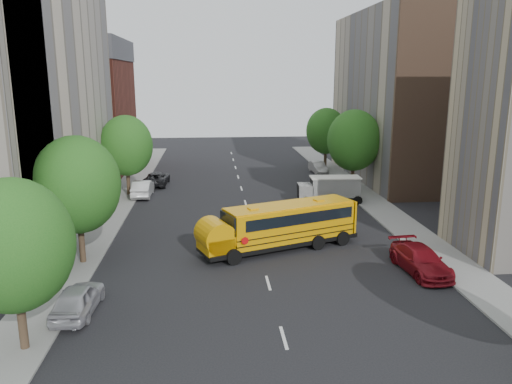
{
  "coord_description": "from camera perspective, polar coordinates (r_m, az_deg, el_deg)",
  "views": [
    {
      "loc": [
        -3.03,
        -33.75,
        11.28
      ],
      "look_at": [
        0.23,
        2.0,
        2.88
      ],
      "focal_mm": 35.0,
      "sensor_mm": 36.0,
      "label": 1
    }
  ],
  "objects": [
    {
      "name": "ground",
      "position": [
        35.71,
        -0.08,
        -5.25
      ],
      "size": [
        120.0,
        120.0,
        0.0
      ],
      "primitive_type": "plane",
      "color": "black",
      "rests_on": "ground"
    },
    {
      "name": "street_tree_5",
      "position": [
        61.73,
        8.02,
        6.92
      ],
      "size": [
        4.86,
        4.86,
        7.51
      ],
      "color": "#38281C",
      "rests_on": "ground"
    },
    {
      "name": "street_tree_2",
      "position": [
        48.84,
        -14.61,
        5.15
      ],
      "size": [
        4.99,
        4.99,
        7.71
      ],
      "color": "#38281C",
      "rests_on": "ground"
    },
    {
      "name": "parked_car_3",
      "position": [
        31.0,
        18.28,
        -7.39
      ],
      "size": [
        2.53,
        5.33,
        1.5
      ],
      "primitive_type": "imported",
      "rotation": [
        0.0,
        0.0,
        0.09
      ],
      "color": "maroon",
      "rests_on": "ground"
    },
    {
      "name": "parked_car_5",
      "position": [
        59.68,
        7.1,
        2.82
      ],
      "size": [
        1.74,
        4.16,
        1.34
      ],
      "primitive_type": "imported",
      "rotation": [
        0.0,
        0.0,
        0.08
      ],
      "color": "#9B9996",
      "rests_on": "ground"
    },
    {
      "name": "safari_truck",
      "position": [
        45.65,
        8.46,
        0.35
      ],
      "size": [
        5.7,
        2.34,
        2.4
      ],
      "rotation": [
        0.0,
        0.0,
        -0.05
      ],
      "color": "black",
      "rests_on": "ground"
    },
    {
      "name": "school_bus",
      "position": [
        32.95,
        2.61,
        -3.72
      ],
      "size": [
        11.04,
        6.27,
        3.08
      ],
      "rotation": [
        0.0,
        0.0,
        0.37
      ],
      "color": "black",
      "rests_on": "ground"
    },
    {
      "name": "parked_car_2",
      "position": [
        53.58,
        -11.29,
        1.52
      ],
      "size": [
        2.58,
        5.14,
        1.4
      ],
      "primitive_type": "imported",
      "rotation": [
        0.0,
        0.0,
        3.09
      ],
      "color": "black",
      "rests_on": "ground"
    },
    {
      "name": "parked_car_0",
      "position": [
        26.13,
        -19.7,
        -11.44
      ],
      "size": [
        1.97,
        4.44,
        1.48
      ],
      "primitive_type": "imported",
      "rotation": [
        0.0,
        0.0,
        3.09
      ],
      "color": "#ABAAB1",
      "rests_on": "ground"
    },
    {
      "name": "street_tree_1",
      "position": [
        31.44,
        -19.78,
        0.77
      ],
      "size": [
        5.12,
        5.12,
        7.9
      ],
      "color": "#38281C",
      "rests_on": "ground"
    },
    {
      "name": "street_tree_0",
      "position": [
        22.31,
        -25.99,
        -5.53
      ],
      "size": [
        4.8,
        4.8,
        7.41
      ],
      "color": "#38281C",
      "rests_on": "ground"
    },
    {
      "name": "building_left_redbrick",
      "position": [
        63.72,
        -18.98,
        8.16
      ],
      "size": [
        10.0,
        15.0,
        13.0
      ],
      "primitive_type": "cube",
      "color": "maroon",
      "rests_on": "ground"
    },
    {
      "name": "sidewalk_right",
      "position": [
        42.88,
        14.81,
        -2.45
      ],
      "size": [
        3.0,
        80.0,
        0.12
      ],
      "primitive_type": "cube",
      "color": "slate",
      "rests_on": "ground"
    },
    {
      "name": "building_right_far",
      "position": [
        57.76,
        16.42,
        10.38
      ],
      "size": [
        10.0,
        22.0,
        18.0
      ],
      "primitive_type": "cube",
      "color": "tan",
      "rests_on": "ground"
    },
    {
      "name": "lane_markings",
      "position": [
        45.28,
        -1.21,
        -1.26
      ],
      "size": [
        0.15,
        64.0,
        0.01
      ],
      "primitive_type": "cube",
      "color": "silver",
      "rests_on": "ground"
    },
    {
      "name": "parked_car_1",
      "position": [
        48.82,
        -12.82,
        0.42
      ],
      "size": [
        1.69,
        4.78,
        1.57
      ],
      "primitive_type": "imported",
      "rotation": [
        0.0,
        0.0,
        3.14
      ],
      "color": "silver",
      "rests_on": "ground"
    },
    {
      "name": "sidewalk_left",
      "position": [
        41.22,
        -16.89,
        -3.22
      ],
      "size": [
        3.0,
        80.0,
        0.12
      ],
      "primitive_type": "cube",
      "color": "slate",
      "rests_on": "ground"
    },
    {
      "name": "building_left_cream",
      "position": [
        42.49,
        -26.27,
        10.11
      ],
      "size": [
        10.0,
        26.0,
        20.0
      ],
      "primitive_type": "cube",
      "color": "beige",
      "rests_on": "ground"
    },
    {
      "name": "building_right_sidewall",
      "position": [
        47.7,
        21.27,
        9.55
      ],
      "size": [
        10.1,
        0.3,
        18.0
      ],
      "primitive_type": "cube",
      "color": "brown",
      "rests_on": "ground"
    },
    {
      "name": "street_tree_4",
      "position": [
        50.15,
        11.14,
        5.81
      ],
      "size": [
        5.25,
        5.25,
        8.1
      ],
      "color": "#38281C",
      "rests_on": "ground"
    }
  ]
}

